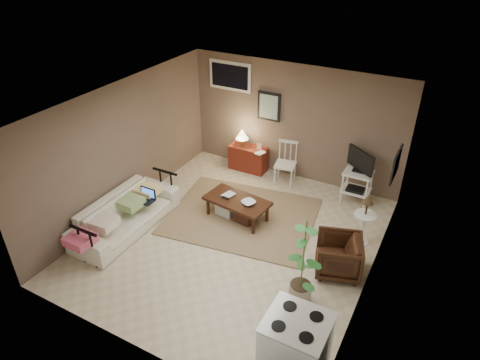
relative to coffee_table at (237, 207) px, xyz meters
The scene contains 20 objects.
floor 0.64m from the coffee_table, 65.89° to the right, with size 5.00×5.00×0.00m, color #C1B293.
art_back 2.30m from the coffee_table, 99.06° to the left, with size 0.50×0.03×0.60m, color black.
art_right 2.82m from the coffee_table, 11.71° to the left, with size 0.03×0.60×0.45m, color black.
window 2.85m from the coffee_table, 121.98° to the left, with size 0.96×0.03×0.60m, color silver.
rug 0.25m from the coffee_table, 60.48° to the left, with size 2.60×2.08×0.02m, color #927B55.
coffee_table is the anchor object (origin of this frame).
sofa 1.96m from the coffee_table, 142.94° to the right, with size 2.07×0.60×0.81m, color beige.
sofa_pillows 2.08m from the coffee_table, 136.83° to the right, with size 0.40×1.97×0.14m, color beige, non-canonical shape.
sofa_end_rails 1.86m from the coffee_table, 140.73° to the right, with size 0.56×2.07×0.70m, color black, non-canonical shape.
laptop 1.61m from the coffee_table, 148.90° to the right, with size 0.32×0.23×0.22m.
red_console 1.85m from the coffee_table, 111.29° to the left, with size 0.81×0.36×0.94m.
spindle_chair 1.63m from the coffee_table, 80.68° to the left, with size 0.47×0.47×0.89m.
tv_stand 2.36m from the coffee_table, 41.74° to the left, with size 0.57×0.43×1.11m.
side_table 2.24m from the coffee_table, 10.02° to the left, with size 0.36×0.36×0.97m.
armchair 2.09m from the coffee_table, 13.58° to the right, with size 0.66×0.62×0.68m, color black.
potted_plant 2.24m from the coffee_table, 37.02° to the right, with size 0.36×0.36×1.43m.
stove 3.25m from the coffee_table, 49.42° to the right, with size 0.71×0.66×0.93m.
bowl 0.38m from the coffee_table, ahead, with size 0.24×0.06×0.24m, color #32190D.
book_table 0.41m from the coffee_table, 165.74° to the left, with size 0.17×0.02×0.24m, color #32190D.
book_console 1.69m from the coffee_table, 103.56° to the left, with size 0.16×0.02×0.21m, color #32190D.
Camera 1 is at (2.83, -5.03, 4.63)m, focal length 32.00 mm.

